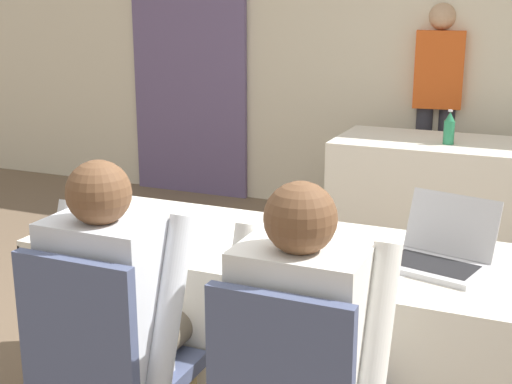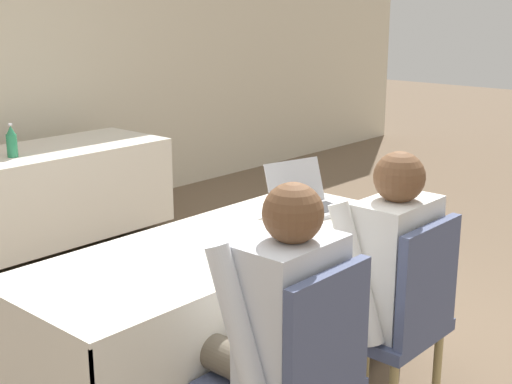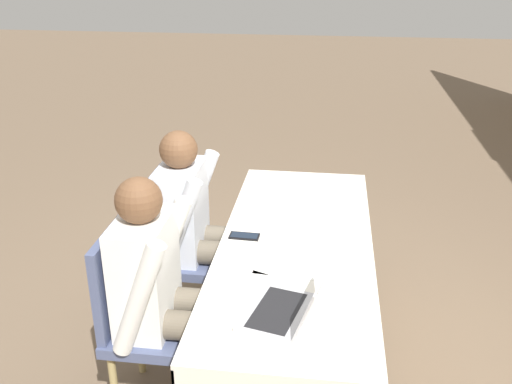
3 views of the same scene
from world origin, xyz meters
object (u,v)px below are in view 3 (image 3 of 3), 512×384
(person_white_shirt, at_px, (163,285))
(laptop, at_px, (288,307))
(cell_phone, at_px, (244,236))
(chair_near_left, at_px, (179,245))
(person_checkered_shirt, at_px, (196,220))
(chair_near_right, at_px, (143,313))

(person_white_shirt, bearing_deg, laptop, -115.42)
(cell_phone, relative_size, chair_near_left, 0.16)
(person_checkered_shirt, distance_m, person_white_shirt, 0.64)
(cell_phone, xyz_separation_m, chair_near_left, (-0.30, -0.41, -0.24))
(chair_near_right, xyz_separation_m, person_white_shirt, (0.00, 0.10, 0.16))
(person_white_shirt, bearing_deg, cell_phone, -42.21)
(person_checkered_shirt, bearing_deg, laptop, -148.00)
(chair_near_left, relative_size, person_checkered_shirt, 0.77)
(laptop, xyz_separation_m, chair_near_left, (-0.92, -0.68, -0.28))
(chair_near_right, bearing_deg, person_white_shirt, -90.00)
(chair_near_right, bearing_deg, chair_near_left, 0.00)
(laptop, distance_m, person_checkered_shirt, 1.09)
(laptop, xyz_separation_m, person_checkered_shirt, (-0.92, -0.57, -0.12))
(chair_near_left, xyz_separation_m, person_white_shirt, (0.64, 0.10, 0.16))
(chair_near_left, bearing_deg, laptop, -143.61)
(cell_phone, bearing_deg, chair_near_left, -123.48)
(cell_phone, xyz_separation_m, person_white_shirt, (0.34, -0.31, -0.08))
(chair_near_right, height_order, person_white_shirt, person_white_shirt)
(laptop, height_order, chair_near_left, laptop)
(chair_near_left, relative_size, person_white_shirt, 0.77)
(cell_phone, distance_m, chair_near_right, 0.59)
(chair_near_right, relative_size, person_white_shirt, 0.77)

